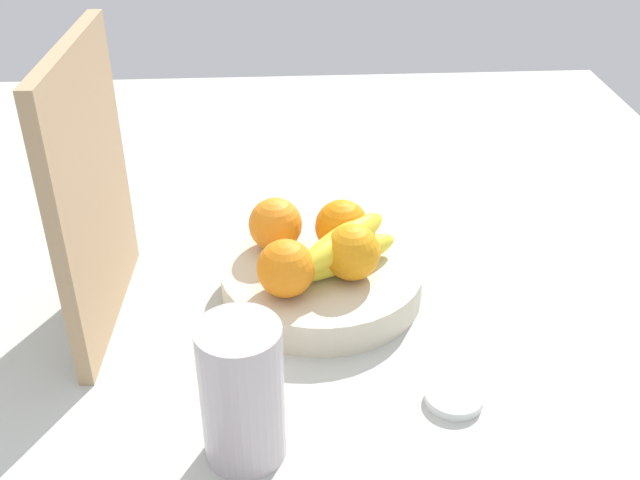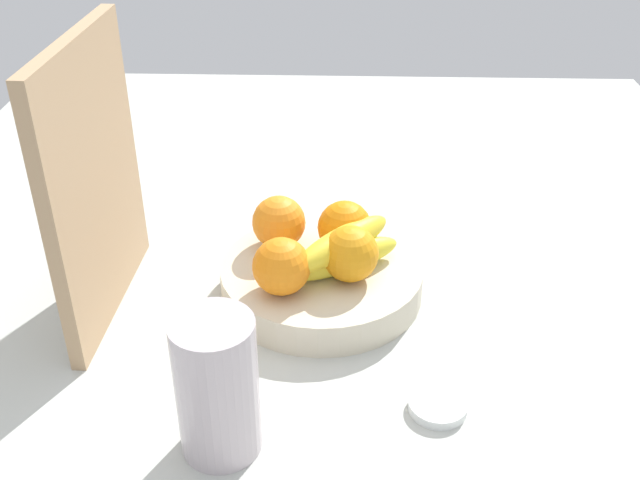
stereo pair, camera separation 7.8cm
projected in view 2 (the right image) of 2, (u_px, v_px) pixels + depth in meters
ground_plane at (321, 314)px, 101.86cm from camera, size 180.00×140.00×3.00cm
fruit_bowl at (320, 279)px, 102.20cm from camera, size 27.17×27.17×4.56cm
orange_front_left at (279, 222)px, 103.40cm from camera, size 7.37×7.37×7.37cm
orange_front_right at (281, 266)px, 94.15cm from camera, size 7.37×7.37×7.37cm
orange_center at (350, 253)px, 96.82cm from camera, size 7.37×7.37×7.37cm
orange_back_left at (345, 228)px, 102.20cm from camera, size 7.37×7.37×7.37cm
banana_bunch at (342, 251)px, 98.36cm from camera, size 15.26×16.69×6.20cm
cutting_board at (93, 184)px, 91.95cm from camera, size 28.05×2.99×36.00cm
thermos_tumbler at (217, 387)px, 75.85cm from camera, size 8.50×8.50×16.24cm
jar_lid at (438, 406)px, 84.20cm from camera, size 6.61×6.61×1.15cm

